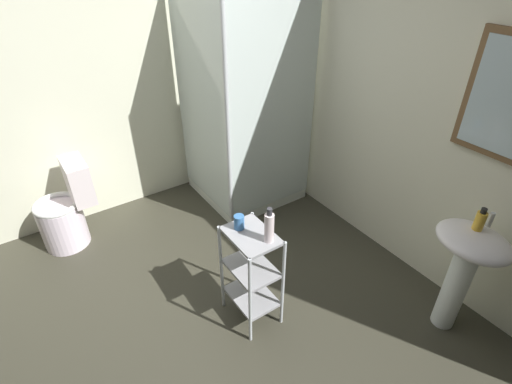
{
  "coord_description": "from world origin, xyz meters",
  "views": [
    {
      "loc": [
        1.65,
        -0.59,
        2.3
      ],
      "look_at": [
        0.09,
        0.48,
        1.05
      ],
      "focal_mm": 27.3,
      "sensor_mm": 36.0,
      "label": 1
    }
  ],
  "objects_px": {
    "shower_stall": "(242,158)",
    "rinse_cup": "(239,222)",
    "lotion_bottle_white": "(269,227)",
    "pedestal_sink": "(466,261)",
    "hand_soap_bottle": "(480,220)",
    "toilet": "(66,212)",
    "storage_cart": "(251,270)"
  },
  "relations": [
    {
      "from": "toilet",
      "to": "storage_cart",
      "type": "distance_m",
      "value": 1.79
    },
    {
      "from": "pedestal_sink",
      "to": "lotion_bottle_white",
      "type": "distance_m",
      "value": 1.27
    },
    {
      "from": "toilet",
      "to": "storage_cart",
      "type": "xyz_separation_m",
      "value": [
        1.57,
        0.86,
        0.12
      ]
    },
    {
      "from": "storage_cart",
      "to": "rinse_cup",
      "type": "bearing_deg",
      "value": -164.08
    },
    {
      "from": "pedestal_sink",
      "to": "hand_soap_bottle",
      "type": "distance_m",
      "value": 0.3
    },
    {
      "from": "pedestal_sink",
      "to": "toilet",
      "type": "distance_m",
      "value": 3.09
    },
    {
      "from": "pedestal_sink",
      "to": "lotion_bottle_white",
      "type": "relative_size",
      "value": 3.37
    },
    {
      "from": "storage_cart",
      "to": "toilet",
      "type": "bearing_deg",
      "value": -151.16
    },
    {
      "from": "pedestal_sink",
      "to": "rinse_cup",
      "type": "bearing_deg",
      "value": -129.76
    },
    {
      "from": "toilet",
      "to": "storage_cart",
      "type": "relative_size",
      "value": 1.03
    },
    {
      "from": "shower_stall",
      "to": "toilet",
      "type": "xyz_separation_m",
      "value": [
        -0.28,
        -1.62,
        -0.15
      ]
    },
    {
      "from": "hand_soap_bottle",
      "to": "lotion_bottle_white",
      "type": "xyz_separation_m",
      "value": [
        -0.69,
        -1.05,
        -0.03
      ]
    },
    {
      "from": "hand_soap_bottle",
      "to": "rinse_cup",
      "type": "distance_m",
      "value": 1.45
    },
    {
      "from": "hand_soap_bottle",
      "to": "shower_stall",
      "type": "bearing_deg",
      "value": -170.38
    },
    {
      "from": "shower_stall",
      "to": "rinse_cup",
      "type": "xyz_separation_m",
      "value": [
        1.2,
        -0.78,
        0.32
      ]
    },
    {
      "from": "shower_stall",
      "to": "pedestal_sink",
      "type": "relative_size",
      "value": 2.47
    },
    {
      "from": "storage_cart",
      "to": "lotion_bottle_white",
      "type": "bearing_deg",
      "value": 27.77
    },
    {
      "from": "shower_stall",
      "to": "lotion_bottle_white",
      "type": "distance_m",
      "value": 1.61
    },
    {
      "from": "shower_stall",
      "to": "toilet",
      "type": "relative_size",
      "value": 2.63
    },
    {
      "from": "rinse_cup",
      "to": "shower_stall",
      "type": "bearing_deg",
      "value": 146.73
    },
    {
      "from": "toilet",
      "to": "hand_soap_bottle",
      "type": "relative_size",
      "value": 4.96
    },
    {
      "from": "toilet",
      "to": "lotion_bottle_white",
      "type": "relative_size",
      "value": 3.16
    },
    {
      "from": "pedestal_sink",
      "to": "lotion_bottle_white",
      "type": "xyz_separation_m",
      "value": [
        -0.71,
        -1.02,
        0.27
      ]
    },
    {
      "from": "rinse_cup",
      "to": "toilet",
      "type": "bearing_deg",
      "value": -150.42
    },
    {
      "from": "toilet",
      "to": "pedestal_sink",
      "type": "bearing_deg",
      "value": 39.06
    },
    {
      "from": "pedestal_sink",
      "to": "hand_soap_bottle",
      "type": "xyz_separation_m",
      "value": [
        -0.02,
        0.03,
        0.3
      ]
    },
    {
      "from": "pedestal_sink",
      "to": "rinse_cup",
      "type": "relative_size",
      "value": 8.5
    },
    {
      "from": "toilet",
      "to": "rinse_cup",
      "type": "xyz_separation_m",
      "value": [
        1.47,
        0.84,
        0.47
      ]
    },
    {
      "from": "shower_stall",
      "to": "hand_soap_bottle",
      "type": "height_order",
      "value": "shower_stall"
    },
    {
      "from": "lotion_bottle_white",
      "to": "shower_stall",
      "type": "bearing_deg",
      "value": 153.45
    },
    {
      "from": "shower_stall",
      "to": "toilet",
      "type": "distance_m",
      "value": 1.65
    },
    {
      "from": "hand_soap_bottle",
      "to": "rinse_cup",
      "type": "bearing_deg",
      "value": -128.17
    }
  ]
}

